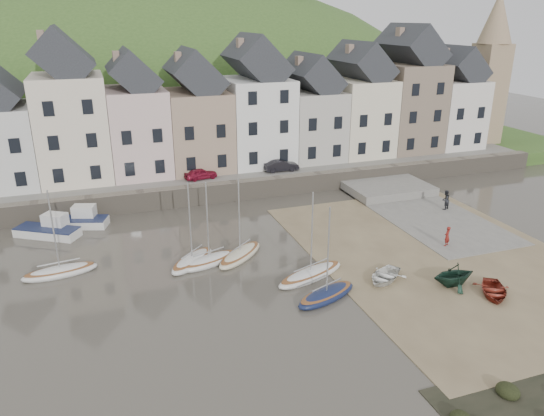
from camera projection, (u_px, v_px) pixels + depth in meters
name	position (u px, v px, depth m)	size (l,w,h in m)	color
ground	(302.00, 279.00, 34.50)	(160.00, 160.00, 0.00)	#403A32
quay_land	(201.00, 155.00, 62.53)	(90.00, 30.00, 1.50)	#355220
quay_street	(225.00, 174.00, 52.08)	(70.00, 7.00, 0.10)	slate
seawall	(234.00, 191.00, 49.22)	(70.00, 1.20, 1.80)	slate
beach	(439.00, 255.00, 37.90)	(18.00, 26.00, 0.06)	brown
slipway	(422.00, 212.00, 46.20)	(8.00, 18.00, 0.12)	slate
hillside	(146.00, 221.00, 92.29)	(134.40, 84.00, 84.00)	#355220
townhouse_terrace	(231.00, 110.00, 53.70)	(61.05, 8.00, 13.93)	white
church_spire	(491.00, 64.00, 62.55)	(4.00, 4.00, 18.00)	#997F60
sailboat_0	(60.00, 271.00, 35.00)	(5.11, 2.18, 6.32)	silver
sailboat_1	(192.00, 260.00, 36.58)	(4.31, 4.29, 6.32)	silver
sailboat_2	(240.00, 255.00, 37.47)	(4.75, 4.47, 6.32)	beige
sailboat_3	(209.00, 261.00, 36.57)	(4.85, 3.00, 6.32)	silver
sailboat_4	(311.00, 274.00, 34.63)	(5.80, 3.38, 6.32)	silver
sailboat_5	(326.00, 295.00, 32.09)	(4.92, 3.13, 6.32)	#141D40
motorboat_0	(49.00, 229.00, 41.16)	(5.27, 4.18, 1.70)	silver
motorboat_2	(78.00, 220.00, 43.06)	(5.42, 3.25, 1.70)	silver
rowboat_white	(384.00, 276.00, 34.12)	(2.29, 3.21, 0.66)	white
rowboat_green	(454.00, 274.00, 33.38)	(2.55, 2.96, 1.56)	#152F24
rowboat_red	(494.00, 291.00, 32.30)	(2.24, 3.14, 0.65)	maroon
person_red	(447.00, 236.00, 39.03)	(0.57, 0.37, 1.56)	maroon
person_dark	(445.00, 200.00, 46.40)	(0.88, 0.68, 1.81)	#232429
car_left	(201.00, 174.00, 50.18)	(1.28, 3.18, 1.08)	maroon
car_right	(281.00, 166.00, 52.76)	(1.24, 3.57, 1.18)	black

